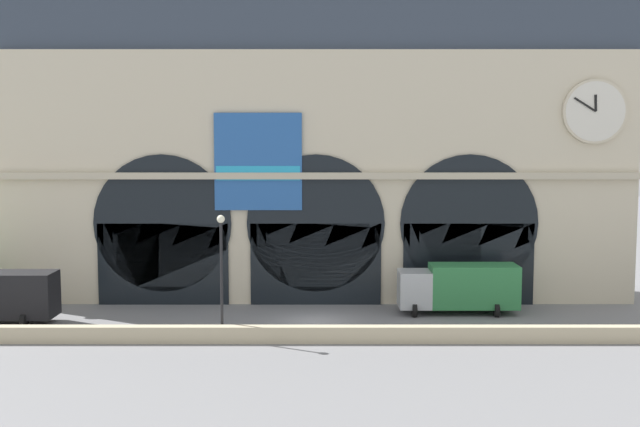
# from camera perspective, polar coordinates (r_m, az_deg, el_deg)

# --- Properties ---
(ground_plane) EXTENTS (200.00, 200.00, 0.00)m
(ground_plane) POSITION_cam_1_polar(r_m,az_deg,el_deg) (47.66, -0.47, -7.91)
(ground_plane) COLOR slate
(quay_parapet_wall) EXTENTS (90.00, 0.70, 0.91)m
(quay_parapet_wall) POSITION_cam_1_polar(r_m,az_deg,el_deg) (42.90, -0.51, -8.81)
(quay_parapet_wall) COLOR #BCAD8C
(quay_parapet_wall) RESTS_ON ground
(station_building) EXTENTS (42.64, 5.75, 20.36)m
(station_building) POSITION_cam_1_polar(r_m,az_deg,el_deg) (54.02, -0.42, 4.31)
(station_building) COLOR beige
(station_building) RESTS_ON ground
(box_truck_mideast) EXTENTS (7.50, 2.91, 3.12)m
(box_truck_mideast) POSITION_cam_1_polar(r_m,az_deg,el_deg) (50.34, 10.01, -5.29)
(box_truck_mideast) COLOR #ADB2B7
(box_truck_mideast) RESTS_ON ground
(street_lamp_quayside) EXTENTS (0.44, 0.44, 6.90)m
(street_lamp_quayside) POSITION_cam_1_polar(r_m,az_deg,el_deg) (43.22, -7.35, -3.40)
(street_lamp_quayside) COLOR black
(street_lamp_quayside) RESTS_ON ground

